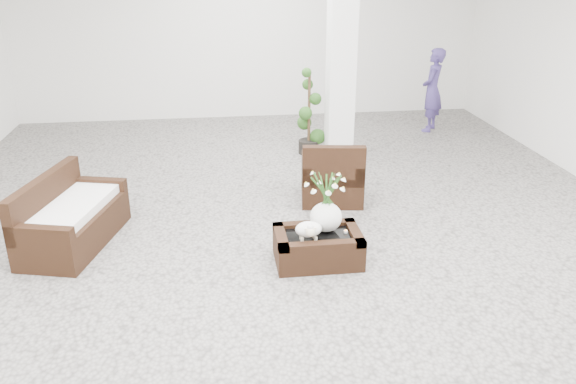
{
  "coord_description": "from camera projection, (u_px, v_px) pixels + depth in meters",
  "views": [
    {
      "loc": [
        -0.77,
        -5.95,
        3.05
      ],
      "look_at": [
        0.0,
        -0.1,
        0.62
      ],
      "focal_mm": 36.21,
      "sensor_mm": 36.0,
      "label": 1
    }
  ],
  "objects": [
    {
      "name": "shopper",
      "position": [
        432.0,
        90.0,
        10.53
      ],
      "size": [
        0.6,
        0.66,
        1.5
      ],
      "primitive_type": "imported",
      "rotation": [
        0.0,
        0.0,
        -2.14
      ],
      "color": "#433474",
      "rests_on": "ground"
    },
    {
      "name": "loveseat",
      "position": [
        72.0,
        212.0,
        6.45
      ],
      "size": [
        1.07,
        1.61,
        0.79
      ],
      "primitive_type": "cube",
      "rotation": [
        0.0,
        0.0,
        1.31
      ],
      "color": "black",
      "rests_on": "ground"
    },
    {
      "name": "tealight",
      "position": [
        346.0,
        231.0,
        6.14
      ],
      "size": [
        0.04,
        0.04,
        0.03
      ],
      "primitive_type": "cylinder",
      "color": "white",
      "rests_on": "coffee_table"
    },
    {
      "name": "armchair",
      "position": [
        332.0,
        170.0,
        7.62
      ],
      "size": [
        0.89,
        0.86,
        0.84
      ],
      "primitive_type": "cube",
      "rotation": [
        0.0,
        0.0,
        3.0
      ],
      "color": "black",
      "rests_on": "ground"
    },
    {
      "name": "column",
      "position": [
        342.0,
        46.0,
        8.75
      ],
      "size": [
        0.4,
        0.4,
        3.5
      ],
      "primitive_type": "cube",
      "color": "white",
      "rests_on": "ground"
    },
    {
      "name": "sheep_figurine",
      "position": [
        308.0,
        231.0,
        5.95
      ],
      "size": [
        0.28,
        0.23,
        0.21
      ],
      "primitive_type": "ellipsoid",
      "color": "white",
      "rests_on": "coffee_table"
    },
    {
      "name": "topiary",
      "position": [
        309.0,
        112.0,
        9.31
      ],
      "size": [
        0.37,
        0.37,
        1.38
      ],
      "primitive_type": null,
      "color": "#204215",
      "rests_on": "ground"
    },
    {
      "name": "ground",
      "position": [
        287.0,
        238.0,
        6.71
      ],
      "size": [
        11.0,
        11.0,
        0.0
      ],
      "primitive_type": "plane",
      "color": "gray",
      "rests_on": "ground"
    },
    {
      "name": "planter_narcissus",
      "position": [
        327.0,
        196.0,
        6.04
      ],
      "size": [
        0.44,
        0.44,
        0.8
      ],
      "primitive_type": null,
      "color": "white",
      "rests_on": "coffee_table"
    },
    {
      "name": "coffee_table",
      "position": [
        318.0,
        248.0,
        6.15
      ],
      "size": [
        0.9,
        0.6,
        0.31
      ],
      "primitive_type": "cube",
      "color": "black",
      "rests_on": "ground"
    }
  ]
}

